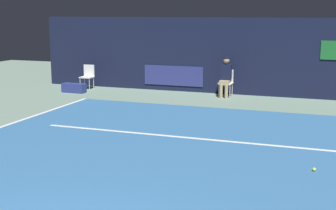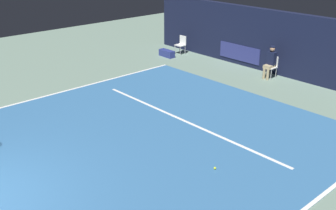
% 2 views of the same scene
% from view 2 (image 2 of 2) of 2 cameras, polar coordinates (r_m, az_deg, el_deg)
% --- Properties ---
extents(ground_plane, '(30.64, 30.64, 0.00)m').
position_cam_2_polar(ground_plane, '(11.50, -4.59, -4.99)').
color(ground_plane, slate).
extents(court_surface, '(9.89, 11.01, 0.01)m').
position_cam_2_polar(court_surface, '(11.50, -4.60, -4.96)').
color(court_surface, '#336699').
rests_on(court_surface, ground).
extents(line_sideline_right, '(0.10, 11.01, 0.01)m').
position_cam_2_polar(line_sideline_right, '(15.36, -15.89, 1.49)').
color(line_sideline_right, white).
rests_on(line_sideline_right, court_surface).
extents(line_service, '(7.72, 0.10, 0.01)m').
position_cam_2_polar(line_service, '(12.63, 2.32, -2.24)').
color(line_service, white).
rests_on(line_service, court_surface).
extents(back_wall, '(15.64, 0.33, 2.60)m').
position_cam_2_polar(back_wall, '(16.98, 17.84, 7.78)').
color(back_wall, '#141933').
rests_on(back_wall, ground).
extents(line_judge_on_chair, '(0.44, 0.53, 1.32)m').
position_cam_2_polar(line_judge_on_chair, '(16.87, 14.26, 5.92)').
color(line_judge_on_chair, white).
rests_on(line_judge_on_chair, ground).
extents(courtside_chair_near, '(0.45, 0.43, 0.88)m').
position_cam_2_polar(courtside_chair_near, '(20.08, 1.86, 8.65)').
color(courtside_chair_near, white).
rests_on(courtside_chair_near, ground).
extents(tennis_ball, '(0.07, 0.07, 0.07)m').
position_cam_2_polar(tennis_ball, '(10.14, 6.64, -8.85)').
color(tennis_ball, '#CCE033').
rests_on(tennis_ball, court_surface).
extents(equipment_bag, '(0.85, 0.34, 0.32)m').
position_cam_2_polar(equipment_bag, '(19.61, -0.17, 7.30)').
color(equipment_bag, navy).
rests_on(equipment_bag, ground).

